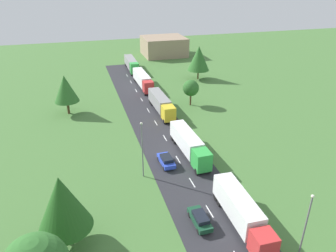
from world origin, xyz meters
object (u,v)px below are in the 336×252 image
object	(u,v)px
truck_second	(189,144)
truck_fifth	(131,64)
truck_lead	(241,211)
tree_elm	(191,88)
lamppost_lead	(306,223)
tree_lime	(62,203)
distant_building	(164,46)
car_third	(166,160)
tree_maple	(199,58)
tree_pine	(65,89)
lamppost_second	(142,147)
truck_fourth	(143,79)
truck_third	(161,103)
car_second	(200,219)

from	to	relation	value
truck_second	truck_fifth	size ratio (longest dim) A/B	0.96
truck_lead	truck_second	distance (m)	17.46
truck_fifth	tree_elm	bearing A→B (deg)	-76.75
lamppost_lead	tree_lime	size ratio (longest dim) A/B	0.89
truck_lead	distant_building	xyz separation A→B (m)	(15.13, 88.41, 1.16)
truck_lead	lamppost_lead	bearing A→B (deg)	-56.15
car_third	tree_maple	distance (m)	46.98
lamppost_lead	tree_pine	distance (m)	52.81
truck_fifth	lamppost_second	xyz separation A→B (m)	(-8.90, -58.09, 2.88)
tree_pine	tree_lime	xyz separation A→B (m)	(-0.37, -38.57, 0.13)
lamppost_lead	lamppost_second	xyz separation A→B (m)	(-13.05, 19.34, 0.46)
truck_fourth	tree_maple	xyz separation A→B (m)	(16.81, 2.66, 3.92)
truck_lead	tree_lime	world-z (taller)	tree_lime
truck_lead	truck_fifth	distance (m)	71.51
tree_lime	tree_elm	bearing A→B (deg)	52.45
truck_third	tree_lime	distance (m)	39.24
truck_fifth	lamppost_second	bearing A→B (deg)	-98.71
truck_second	tree_lime	size ratio (longest dim) A/B	1.44
truck_fifth	car_second	distance (m)	70.17
lamppost_lead	tree_elm	bearing A→B (deg)	85.36
truck_fourth	tree_lime	bearing A→B (deg)	-110.92
truck_second	truck_lead	bearing A→B (deg)	-88.90
truck_fourth	tree_pine	size ratio (longest dim) A/B	1.65
tree_pine	tree_lime	distance (m)	38.58
truck_fifth	tree_elm	distance (m)	33.89
distant_building	tree_elm	bearing A→B (deg)	-98.61
truck_lead	tree_lime	bearing A→B (deg)	172.16
truck_second	tree_pine	bearing A→B (deg)	128.90
truck_fourth	truck_fifth	distance (m)	17.24
truck_third	truck_fifth	world-z (taller)	truck_fifth
lamppost_second	tree_pine	bearing A→B (deg)	110.65
lamppost_second	tree_maple	size ratio (longest dim) A/B	0.95
tree_maple	truck_second	bearing A→B (deg)	-113.15
truck_lead	truck_fifth	size ratio (longest dim) A/B	0.89
tree_elm	distant_building	world-z (taller)	distant_building
truck_fourth	car_second	size ratio (longest dim) A/B	3.23
truck_second	distant_building	xyz separation A→B (m)	(15.46, 70.95, 1.19)
tree_pine	distant_building	world-z (taller)	tree_pine
truck_second	lamppost_second	distance (m)	10.05
truck_second	distant_building	distance (m)	72.63
tree_elm	tree_lime	distance (m)	45.22
truck_fifth	distant_building	distance (m)	22.83
truck_lead	lamppost_lead	size ratio (longest dim) A/B	1.50
truck_fourth	truck_second	bearing A→B (deg)	-90.11
truck_third	tree_pine	distance (m)	20.49
tree_maple	tree_pine	xyz separation A→B (m)	(-36.14, -15.61, -0.37)
tree_lime	truck_lead	bearing A→B (deg)	-7.84
car_second	distant_building	distance (m)	89.17
truck_fifth	lamppost_lead	distance (m)	77.58
truck_fifth	car_third	bearing A→B (deg)	-94.81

